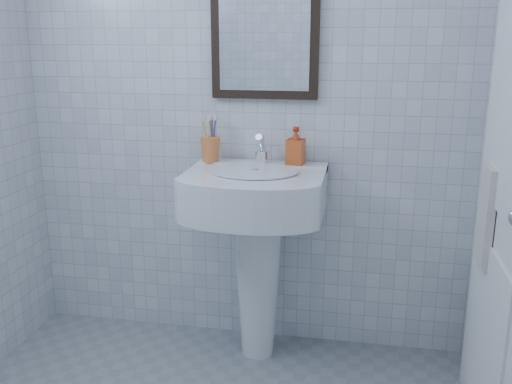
# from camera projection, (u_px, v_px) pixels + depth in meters

# --- Properties ---
(wall_back) EXTENTS (2.20, 0.02, 2.50)m
(wall_back) POSITION_uv_depth(u_px,v_px,m) (244.00, 96.00, 2.72)
(wall_back) COLOR silver
(wall_back) RESTS_ON ground
(washbasin) EXTENTS (0.62, 0.45, 0.95)m
(washbasin) POSITION_uv_depth(u_px,v_px,m) (257.00, 232.00, 2.66)
(washbasin) COLOR white
(washbasin) RESTS_ON ground
(faucet) EXTENTS (0.06, 0.13, 0.15)m
(faucet) POSITION_uv_depth(u_px,v_px,m) (261.00, 151.00, 2.67)
(faucet) COLOR white
(faucet) RESTS_ON washbasin
(toothbrush_cup) EXTENTS (0.10, 0.10, 0.12)m
(toothbrush_cup) POSITION_uv_depth(u_px,v_px,m) (210.00, 149.00, 2.72)
(toothbrush_cup) COLOR orange
(toothbrush_cup) RESTS_ON washbasin
(soap_dispenser) EXTENTS (0.09, 0.09, 0.17)m
(soap_dispenser) POSITION_uv_depth(u_px,v_px,m) (296.00, 146.00, 2.65)
(soap_dispenser) COLOR #CA4113
(soap_dispenser) RESTS_ON washbasin
(wall_mirror) EXTENTS (0.50, 0.04, 0.62)m
(wall_mirror) POSITION_uv_depth(u_px,v_px,m) (265.00, 30.00, 2.60)
(wall_mirror) COLOR black
(wall_mirror) RESTS_ON wall_back
(bathroom_door) EXTENTS (0.04, 0.80, 2.00)m
(bathroom_door) POSITION_uv_depth(u_px,v_px,m) (510.00, 193.00, 1.97)
(bathroom_door) COLOR silver
(bathroom_door) RESTS_ON ground
(towel_ring) EXTENTS (0.01, 0.18, 0.18)m
(towel_ring) POSITION_uv_depth(u_px,v_px,m) (497.00, 170.00, 2.09)
(towel_ring) COLOR white
(towel_ring) RESTS_ON wall_right
(hand_towel) EXTENTS (0.03, 0.16, 0.38)m
(hand_towel) POSITION_uv_depth(u_px,v_px,m) (486.00, 216.00, 2.14)
(hand_towel) COLOR silver
(hand_towel) RESTS_ON towel_ring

